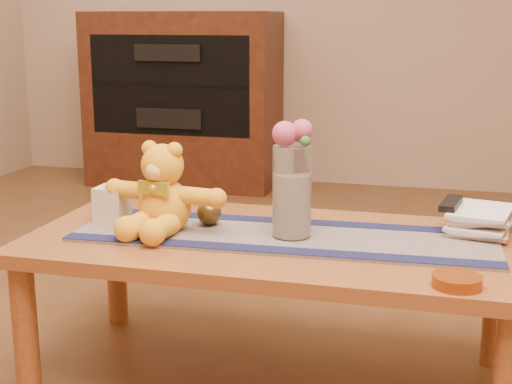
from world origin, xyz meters
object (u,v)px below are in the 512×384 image
(bronze_ball, at_px, (209,213))
(amber_dish, at_px, (457,281))
(glass_vase, at_px, (292,192))
(tv_remote, at_px, (451,203))
(pillar_candle, at_px, (112,204))
(teddy_bear, at_px, (164,188))
(book_bottom, at_px, (450,227))

(bronze_ball, relative_size, amber_dish, 0.62)
(glass_vase, bearing_deg, tv_remote, 24.33)
(pillar_candle, bearing_deg, amber_dish, -15.81)
(amber_dish, bearing_deg, glass_vase, 148.92)
(bronze_ball, xyz_separation_m, tv_remote, (0.70, 0.15, 0.04))
(bronze_ball, bearing_deg, tv_remote, 11.88)
(pillar_candle, xyz_separation_m, glass_vase, (0.56, -0.01, 0.08))
(teddy_bear, bearing_deg, book_bottom, 22.84)
(glass_vase, bearing_deg, pillar_candle, 178.66)
(teddy_bear, height_order, amber_dish, teddy_bear)
(glass_vase, relative_size, tv_remote, 1.62)
(teddy_bear, distance_m, amber_dish, 0.88)
(glass_vase, relative_size, bronze_ball, 3.55)
(tv_remote, height_order, amber_dish, tv_remote)
(glass_vase, bearing_deg, teddy_bear, -176.26)
(pillar_candle, bearing_deg, glass_vase, -1.34)
(teddy_bear, relative_size, tv_remote, 2.27)
(bronze_ball, bearing_deg, pillar_candle, -173.05)
(pillar_candle, xyz_separation_m, amber_dish, (1.02, -0.29, -0.05))
(bronze_ball, distance_m, book_bottom, 0.72)
(amber_dish, bearing_deg, pillar_candle, 164.19)
(pillar_candle, height_order, glass_vase, glass_vase)
(teddy_bear, bearing_deg, bronze_ball, 40.47)
(bronze_ball, bearing_deg, amber_dish, -24.28)
(book_bottom, bearing_deg, bronze_ball, -161.71)
(glass_vase, bearing_deg, amber_dish, -31.08)
(bronze_ball, distance_m, tv_remote, 0.71)
(pillar_candle, distance_m, tv_remote, 1.01)
(glass_vase, relative_size, amber_dish, 2.22)
(book_bottom, distance_m, tv_remote, 0.08)
(pillar_candle, bearing_deg, bronze_ball, 6.95)
(pillar_candle, height_order, tv_remote, pillar_candle)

